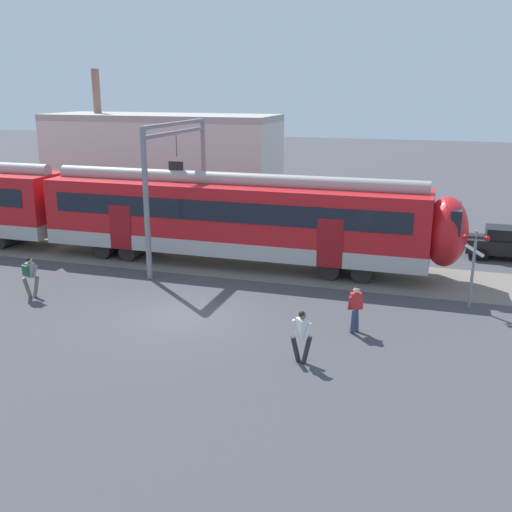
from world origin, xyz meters
TOP-DOWN VIEW (x-y plane):
  - ground_plane at (0.00, 0.00)m, footprint 160.00×160.00m
  - track_bed at (-11.47, 6.88)m, footprint 80.00×4.40m
  - commuter_train at (-8.98, 6.88)m, footprint 38.05×3.07m
  - pedestrian_grey at (-6.43, 0.03)m, footprint 0.62×0.60m
  - pedestrian_white at (5.13, -2.44)m, footprint 0.69×0.45m
  - pedestrian_red at (6.32, 0.40)m, footprint 0.53×0.71m
  - parked_car_black at (12.08, 11.74)m, footprint 4.01×1.78m
  - catenary_gantry at (-3.10, 6.88)m, footprint 0.24×6.64m
  - crossing_signal at (10.13, 4.03)m, footprint 0.96×0.21m
  - background_building at (-8.73, 16.64)m, footprint 15.00×5.00m

SIDE VIEW (x-z plane):
  - ground_plane at x=0.00m, z-range 0.00..0.00m
  - track_bed at x=-11.47m, z-range 0.00..0.01m
  - parked_car_black at x=12.08m, z-range 0.01..1.55m
  - pedestrian_white at x=5.13m, z-range 0.13..1.80m
  - pedestrian_grey at x=-6.43m, z-range 0.16..1.82m
  - pedestrian_red at x=6.32m, z-range 0.16..1.82m
  - crossing_signal at x=10.13m, z-range 0.51..3.51m
  - commuter_train at x=-8.98m, z-range -0.11..4.62m
  - background_building at x=-8.73m, z-range -1.39..7.81m
  - catenary_gantry at x=-3.10m, z-range 1.05..7.58m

